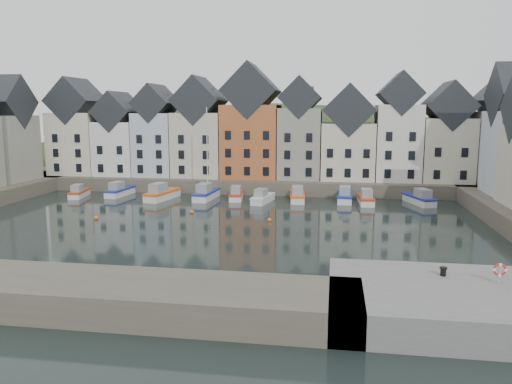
% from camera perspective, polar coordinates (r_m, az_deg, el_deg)
% --- Properties ---
extents(ground, '(260.00, 260.00, 0.00)m').
position_cam_1_polar(ground, '(53.07, -5.61, -4.31)').
color(ground, black).
rests_on(ground, ground).
extents(far_quay, '(90.00, 16.00, 2.00)m').
position_cam_1_polar(far_quay, '(81.77, -0.34, 1.25)').
color(far_quay, '#514C3E').
rests_on(far_quay, ground).
extents(near_quay, '(18.00, 10.00, 2.00)m').
position_cam_1_polar(near_quay, '(33.22, 24.39, -11.71)').
color(near_quay, '#60605E').
rests_on(near_quay, ground).
extents(hillside, '(153.60, 70.40, 64.00)m').
position_cam_1_polar(hillside, '(110.95, 1.87, -6.62)').
color(hillside, '#29371B').
rests_on(hillside, ground).
extents(far_terrace, '(72.37, 8.16, 17.78)m').
position_cam_1_polar(far_terrace, '(78.61, 1.74, 6.69)').
color(far_terrace, beige).
rests_on(far_terrace, far_quay).
extents(mooring_buoys, '(20.50, 5.50, 0.50)m').
position_cam_1_polar(mooring_buoys, '(59.12, -8.07, -2.80)').
color(mooring_buoys, orange).
rests_on(mooring_buoys, ground).
extents(boat_a, '(2.69, 5.70, 2.10)m').
position_cam_1_polar(boat_a, '(76.94, -19.59, -0.08)').
color(boat_a, silver).
rests_on(boat_a, ground).
extents(boat_b, '(2.43, 6.35, 2.39)m').
position_cam_1_polar(boat_b, '(76.25, -15.34, 0.11)').
color(boat_b, silver).
rests_on(boat_b, ground).
extents(boat_c, '(3.47, 7.28, 2.69)m').
position_cam_1_polar(boat_c, '(71.61, -10.75, -0.23)').
color(boat_c, silver).
rests_on(boat_c, ground).
extents(boat_d, '(2.56, 6.98, 13.12)m').
position_cam_1_polar(boat_d, '(70.84, -5.74, -0.17)').
color(boat_d, silver).
rests_on(boat_d, ground).
extents(boat_e, '(2.54, 5.94, 2.21)m').
position_cam_1_polar(boat_e, '(70.62, -2.29, -0.32)').
color(boat_e, silver).
rests_on(boat_e, ground).
extents(boat_f, '(2.78, 5.95, 2.20)m').
position_cam_1_polar(boat_f, '(68.06, 0.75, -0.68)').
color(boat_f, silver).
rests_on(boat_f, ground).
extents(boat_g, '(2.49, 6.46, 2.43)m').
position_cam_1_polar(boat_g, '(69.50, 4.75, -0.45)').
color(boat_g, silver).
rests_on(boat_g, ground).
extents(boat_h, '(2.19, 6.46, 2.46)m').
position_cam_1_polar(boat_h, '(69.95, 10.12, -0.49)').
color(boat_h, silver).
rests_on(boat_h, ground).
extents(boat_i, '(2.17, 6.17, 2.34)m').
position_cam_1_polar(boat_i, '(68.88, 12.43, -0.75)').
color(boat_i, silver).
rests_on(boat_i, ground).
extents(boat_j, '(3.87, 6.53, 2.40)m').
position_cam_1_polar(boat_j, '(70.49, 18.22, -0.76)').
color(boat_j, silver).
rests_on(boat_j, ground).
extents(mooring_bollard, '(0.48, 0.48, 0.56)m').
position_cam_1_polar(mooring_bollard, '(34.37, 20.62, -8.46)').
color(mooring_bollard, black).
rests_on(mooring_bollard, near_quay).
extents(life_ring_post, '(0.80, 0.17, 1.30)m').
position_cam_1_polar(life_ring_post, '(34.02, 26.08, -8.03)').
color(life_ring_post, gray).
rests_on(life_ring_post, near_quay).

